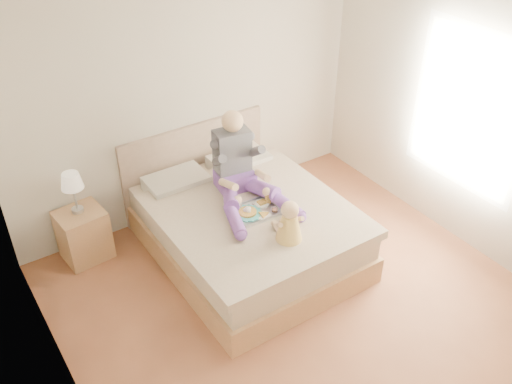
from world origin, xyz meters
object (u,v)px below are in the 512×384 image
bed (243,225)px  tray (255,209)px  adult (240,171)px  baby (289,224)px  nightstand (84,235)px

bed → tray: 0.39m
adult → baby: bearing=-84.0°
adult → tray: 0.42m
tray → adult: bearing=82.1°
nightstand → adult: adult is taller
bed → tray: bed is taller
bed → baby: bearing=-87.4°
adult → tray: adult is taller
nightstand → baby: bearing=-52.0°
adult → baby: adult is taller
adult → bed: bearing=-104.5°
nightstand → tray: size_ratio=1.23×
tray → baby: baby is taller
adult → tray: bearing=-90.9°
baby → bed: bearing=100.1°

